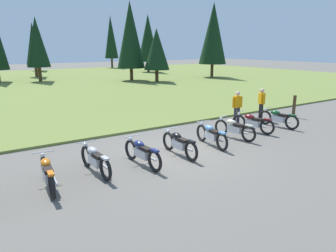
# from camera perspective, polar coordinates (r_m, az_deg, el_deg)

# --- Properties ---
(ground_plane) EXTENTS (140.00, 140.00, 0.00)m
(ground_plane) POSITION_cam_1_polar(r_m,az_deg,el_deg) (11.47, 1.66, -4.98)
(ground_plane) COLOR #605B54
(grass_moorland) EXTENTS (80.00, 44.00, 0.10)m
(grass_moorland) POSITION_cam_1_polar(r_m,az_deg,el_deg) (35.02, -23.19, 6.93)
(grass_moorland) COLOR olive
(grass_moorland) RESTS_ON ground
(forest_treeline) EXTENTS (36.99, 27.34, 9.19)m
(forest_treeline) POSITION_cam_1_polar(r_m,az_deg,el_deg) (41.54, -20.79, 14.30)
(forest_treeline) COLOR #47331E
(forest_treeline) RESTS_ON ground
(motorcycle_orange) EXTENTS (0.62, 2.10, 0.88)m
(motorcycle_orange) POSITION_cam_1_polar(r_m,az_deg,el_deg) (9.21, -21.03, -7.96)
(motorcycle_orange) COLOR black
(motorcycle_orange) RESTS_ON ground
(motorcycle_silver) EXTENTS (0.62, 2.10, 0.88)m
(motorcycle_silver) POSITION_cam_1_polar(r_m,az_deg,el_deg) (9.84, -13.09, -5.94)
(motorcycle_silver) COLOR black
(motorcycle_silver) RESTS_ON ground
(motorcycle_navy) EXTENTS (0.62, 2.10, 0.88)m
(motorcycle_navy) POSITION_cam_1_polar(r_m,az_deg,el_deg) (10.25, -4.74, -4.79)
(motorcycle_navy) COLOR black
(motorcycle_navy) RESTS_ON ground
(motorcycle_black) EXTENTS (0.62, 2.10, 0.88)m
(motorcycle_black) POSITION_cam_1_polar(r_m,az_deg,el_deg) (11.15, 2.03, -3.18)
(motorcycle_black) COLOR black
(motorcycle_black) RESTS_ON ground
(motorcycle_sky_blue) EXTENTS (0.62, 2.10, 0.88)m
(motorcycle_sky_blue) POSITION_cam_1_polar(r_m,az_deg,el_deg) (12.34, 7.84, -1.59)
(motorcycle_sky_blue) COLOR black
(motorcycle_sky_blue) RESTS_ON ground
(motorcycle_cream) EXTENTS (0.65, 2.09, 0.88)m
(motorcycle_cream) POSITION_cam_1_polar(r_m,az_deg,el_deg) (13.48, 11.93, -0.41)
(motorcycle_cream) COLOR black
(motorcycle_cream) RESTS_ON ground
(motorcycle_maroon) EXTENTS (0.76, 2.06, 0.88)m
(motorcycle_maroon) POSITION_cam_1_polar(r_m,az_deg,el_deg) (14.72, 15.07, 0.62)
(motorcycle_maroon) COLOR black
(motorcycle_maroon) RESTS_ON ground
(motorcycle_british_green) EXTENTS (0.65, 2.09, 0.88)m
(motorcycle_british_green) POSITION_cam_1_polar(r_m,az_deg,el_deg) (16.02, 19.33, 1.38)
(motorcycle_british_green) COLOR black
(motorcycle_british_green) RESTS_ON ground
(rider_in_hivis_vest) EXTENTS (0.35, 0.51, 1.67)m
(rider_in_hivis_vest) POSITION_cam_1_polar(r_m,az_deg,el_deg) (17.18, 16.59, 4.15)
(rider_in_hivis_vest) COLOR black
(rider_in_hivis_vest) RESTS_ON ground
(rider_near_row_end) EXTENTS (0.54, 0.29, 1.67)m
(rider_near_row_end) POSITION_cam_1_polar(r_m,az_deg,el_deg) (15.81, 12.44, 3.58)
(rider_near_row_end) COLOR #2D2D38
(rider_near_row_end) RESTS_ON ground
(trail_marker_post) EXTENTS (0.12, 0.12, 1.21)m
(trail_marker_post) POSITION_cam_1_polar(r_m,az_deg,el_deg) (18.55, 21.91, 3.34)
(trail_marker_post) COLOR #47331E
(trail_marker_post) RESTS_ON ground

